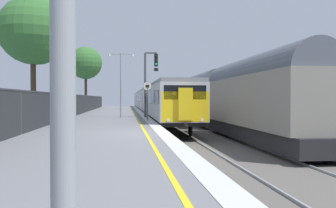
# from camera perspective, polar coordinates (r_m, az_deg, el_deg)

# --- Properties ---
(ground) EXTENTS (17.40, 110.00, 1.21)m
(ground) POSITION_cam_1_polar(r_m,az_deg,el_deg) (15.59, 7.48, -6.80)
(ground) COLOR slate
(commuter_train_at_platform) EXTENTS (2.83, 59.02, 3.81)m
(commuter_train_at_platform) POSITION_cam_1_polar(r_m,az_deg,el_deg) (48.67, -3.02, 0.64)
(commuter_train_at_platform) COLOR #B7B7BC
(commuter_train_at_platform) RESTS_ON ground
(freight_train_adjacent_track) EXTENTS (2.60, 28.92, 4.80)m
(freight_train_adjacent_track) POSITION_cam_1_polar(r_m,az_deg,el_deg) (27.29, 8.62, 1.19)
(freight_train_adjacent_track) COLOR #232326
(freight_train_adjacent_track) RESTS_ON ground
(signal_gantry) EXTENTS (1.10, 0.24, 5.12)m
(signal_gantry) POSITION_cam_1_polar(r_m,az_deg,el_deg) (27.80, -3.15, 4.43)
(signal_gantry) COLOR #47474C
(signal_gantry) RESTS_ON ground
(speed_limit_sign) EXTENTS (0.59, 0.08, 2.60)m
(speed_limit_sign) POSITION_cam_1_polar(r_m,az_deg,el_deg) (23.47, -3.36, 1.34)
(speed_limit_sign) COLOR #59595B
(speed_limit_sign) RESTS_ON ground
(platform_lamp_mid) EXTENTS (2.00, 0.20, 5.03)m
(platform_lamp_mid) POSITION_cam_1_polar(r_m,az_deg,el_deg) (27.72, -7.62, 4.05)
(platform_lamp_mid) COLOR #93999E
(platform_lamp_mid) RESTS_ON ground
(platform_back_fence) EXTENTS (0.07, 99.00, 1.84)m
(platform_back_fence) POSITION_cam_1_polar(r_m,az_deg,el_deg) (15.56, -22.75, -1.08)
(platform_back_fence) COLOR #282B2D
(platform_back_fence) RESTS_ON ground
(background_tree_left) EXTENTS (4.43, 4.43, 8.57)m
(background_tree_left) POSITION_cam_1_polar(r_m,az_deg,el_deg) (49.65, -13.07, 6.34)
(background_tree_left) COLOR #473323
(background_tree_left) RESTS_ON ground
(background_tree_centre) EXTENTS (4.63, 4.63, 8.44)m
(background_tree_centre) POSITION_cam_1_polar(r_m,az_deg,el_deg) (26.09, -20.84, 10.65)
(background_tree_centre) COLOR #473323
(background_tree_centre) RESTS_ON ground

